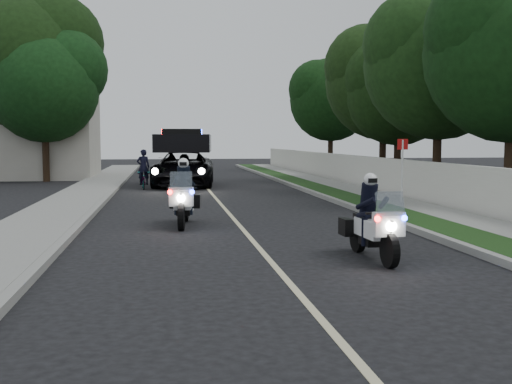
# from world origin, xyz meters

# --- Properties ---
(ground) EXTENTS (120.00, 120.00, 0.00)m
(ground) POSITION_xyz_m (0.00, 0.00, 0.00)
(ground) COLOR black
(ground) RESTS_ON ground
(curb_right) EXTENTS (0.20, 60.00, 0.15)m
(curb_right) POSITION_xyz_m (4.10, 10.00, 0.07)
(curb_right) COLOR gray
(curb_right) RESTS_ON ground
(grass_verge) EXTENTS (1.20, 60.00, 0.16)m
(grass_verge) POSITION_xyz_m (4.80, 10.00, 0.08)
(grass_verge) COLOR #193814
(grass_verge) RESTS_ON ground
(sidewalk_right) EXTENTS (1.40, 60.00, 0.16)m
(sidewalk_right) POSITION_xyz_m (6.10, 10.00, 0.08)
(sidewalk_right) COLOR gray
(sidewalk_right) RESTS_ON ground
(property_wall) EXTENTS (0.22, 60.00, 1.50)m
(property_wall) POSITION_xyz_m (7.10, 10.00, 0.75)
(property_wall) COLOR beige
(property_wall) RESTS_ON ground
(curb_left) EXTENTS (0.20, 60.00, 0.15)m
(curb_left) POSITION_xyz_m (-4.10, 10.00, 0.07)
(curb_left) COLOR gray
(curb_left) RESTS_ON ground
(sidewalk_left) EXTENTS (2.00, 60.00, 0.16)m
(sidewalk_left) POSITION_xyz_m (-5.20, 10.00, 0.08)
(sidewalk_left) COLOR gray
(sidewalk_left) RESTS_ON ground
(building_far) EXTENTS (8.00, 6.00, 7.00)m
(building_far) POSITION_xyz_m (-10.00, 26.00, 3.50)
(building_far) COLOR #A8A396
(building_far) RESTS_ON ground
(lane_marking) EXTENTS (0.12, 50.00, 0.01)m
(lane_marking) POSITION_xyz_m (0.00, 10.00, 0.00)
(lane_marking) COLOR #BFB78C
(lane_marking) RESTS_ON ground
(police_moto_left) EXTENTS (0.93, 2.16, 1.79)m
(police_moto_left) POSITION_xyz_m (-1.46, 4.58, 0.00)
(police_moto_left) COLOR silver
(police_moto_left) RESTS_ON ground
(police_moto_right) EXTENTS (0.77, 1.96, 1.64)m
(police_moto_right) POSITION_xyz_m (1.95, -0.53, 0.00)
(police_moto_right) COLOR silver
(police_moto_right) RESTS_ON ground
(police_suv) EXTENTS (3.35, 6.30, 2.95)m
(police_suv) POSITION_xyz_m (-1.02, 18.44, 0.00)
(police_suv) COLOR black
(police_suv) RESTS_ON ground
(bicycle) EXTENTS (0.66, 1.60, 0.82)m
(bicycle) POSITION_xyz_m (-2.90, 16.82, 0.00)
(bicycle) COLOR black
(bicycle) RESTS_ON ground
(cyclist) EXTENTS (0.63, 0.46, 1.62)m
(cyclist) POSITION_xyz_m (-2.90, 16.82, 0.00)
(cyclist) COLOR black
(cyclist) RESTS_ON ground
(sign_post) EXTENTS (0.40, 0.40, 2.36)m
(sign_post) POSITION_xyz_m (6.00, 8.15, 0.00)
(sign_post) COLOR red
(sign_post) RESTS_ON ground
(tree_right_a) EXTENTS (7.60, 7.60, 9.91)m
(tree_right_a) POSITION_xyz_m (9.65, 7.74, 0.00)
(tree_right_a) COLOR black
(tree_right_a) RESTS_ON ground
(tree_right_b) EXTENTS (7.52, 7.52, 10.37)m
(tree_right_b) POSITION_xyz_m (9.35, 12.73, 0.00)
(tree_right_b) COLOR #193A13
(tree_right_b) RESTS_ON ground
(tree_right_c) EXTENTS (6.23, 6.23, 9.05)m
(tree_right_c) POSITION_xyz_m (9.77, 18.22, 0.00)
(tree_right_c) COLOR #173410
(tree_right_c) RESTS_ON ground
(tree_right_d) EXTENTS (7.27, 7.27, 10.29)m
(tree_right_d) POSITION_xyz_m (9.58, 19.86, 0.00)
(tree_right_d) COLOR #1B3812
(tree_right_d) RESTS_ON ground
(tree_right_e) EXTENTS (7.37, 7.37, 9.85)m
(tree_right_e) POSITION_xyz_m (9.87, 31.36, 0.00)
(tree_right_e) COLOR #123410
(tree_right_e) RESTS_ON ground
(tree_left_near) EXTENTS (7.38, 7.38, 9.69)m
(tree_left_near) POSITION_xyz_m (-8.24, 22.69, 0.00)
(tree_left_near) COLOR #123713
(tree_left_near) RESTS_ON ground
(tree_left_far) EXTENTS (9.06, 9.06, 12.27)m
(tree_left_far) POSITION_xyz_m (-9.44, 24.15, 0.00)
(tree_left_far) COLOR black
(tree_left_far) RESTS_ON ground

